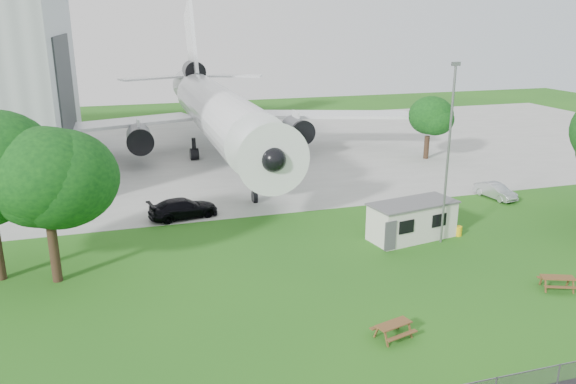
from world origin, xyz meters
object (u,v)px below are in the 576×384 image
object	(u,v)px
airliner	(217,109)
picnic_east	(556,289)
site_cabin	(412,220)
picnic_west	(393,337)

from	to	relation	value
airliner	picnic_east	bearing A→B (deg)	-71.43
site_cabin	picnic_west	bearing A→B (deg)	-122.26
airliner	picnic_west	distance (m)	40.07
picnic_west	picnic_east	distance (m)	11.38
airliner	site_cabin	distance (m)	29.91
site_cabin	airliner	bearing A→B (deg)	106.93
picnic_west	site_cabin	bearing A→B (deg)	42.85
site_cabin	picnic_west	world-z (taller)	site_cabin
site_cabin	picnic_east	distance (m)	10.34
airliner	picnic_east	size ratio (longest dim) A/B	26.52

